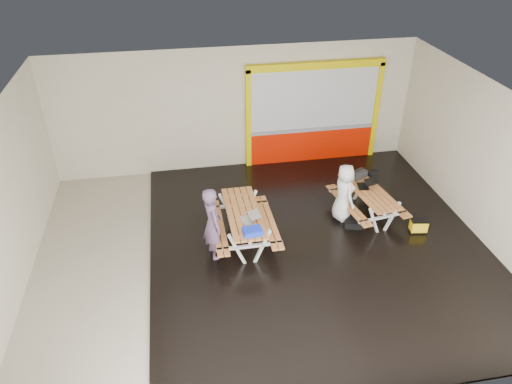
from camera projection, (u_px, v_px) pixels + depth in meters
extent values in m
cube|color=beige|center=(263.00, 251.00, 10.83)|extent=(10.00, 8.00, 0.01)
cube|color=white|center=(265.00, 104.00, 8.95)|extent=(10.00, 8.00, 0.01)
cube|color=beige|center=(236.00, 110.00, 13.22)|extent=(10.00, 0.01, 3.50)
cube|color=beige|center=(320.00, 334.00, 6.56)|extent=(10.00, 0.01, 3.50)
cube|color=beige|center=(6.00, 208.00, 9.13)|extent=(0.01, 8.00, 3.50)
cube|color=beige|center=(485.00, 163.00, 10.64)|extent=(0.01, 8.00, 3.50)
cube|color=black|center=(317.00, 243.00, 11.00)|extent=(7.50, 7.98, 0.05)
cube|color=red|center=(311.00, 145.00, 14.16)|extent=(3.60, 0.12, 1.00)
cube|color=gray|center=(312.00, 129.00, 13.88)|extent=(3.60, 0.14, 0.10)
cube|color=silver|center=(314.00, 99.00, 13.40)|extent=(3.60, 0.08, 1.72)
cube|color=#ECD902|center=(248.00, 120.00, 13.36)|extent=(0.14, 0.16, 2.90)
cube|color=#ECD902|center=(375.00, 111.00, 13.93)|extent=(0.14, 0.16, 2.90)
cube|color=#ECD902|center=(317.00, 65.00, 12.87)|extent=(3.88, 0.16, 0.20)
cube|color=#D7823F|center=(230.00, 214.00, 10.61)|extent=(0.14, 2.09, 0.04)
cube|color=#D7823F|center=(237.00, 213.00, 10.64)|extent=(0.14, 2.09, 0.04)
cube|color=#D7823F|center=(243.00, 213.00, 10.66)|extent=(0.14, 2.09, 0.04)
cube|color=#D7823F|center=(250.00, 212.00, 10.68)|extent=(0.14, 2.09, 0.04)
cube|color=#D7823F|center=(256.00, 211.00, 10.71)|extent=(0.14, 2.09, 0.04)
cube|color=white|center=(237.00, 249.00, 10.16)|extent=(0.39, 0.07, 0.84)
cube|color=white|center=(262.00, 246.00, 10.24)|extent=(0.39, 0.07, 0.84)
cube|color=white|center=(250.00, 246.00, 10.17)|extent=(1.43, 0.07, 0.06)
cube|color=white|center=(250.00, 236.00, 10.03)|extent=(0.71, 0.07, 0.06)
cube|color=white|center=(227.00, 208.00, 11.48)|extent=(0.39, 0.07, 0.84)
cube|color=white|center=(249.00, 206.00, 11.56)|extent=(0.39, 0.07, 0.84)
cube|color=white|center=(238.00, 205.00, 11.50)|extent=(1.43, 0.07, 0.06)
cube|color=white|center=(238.00, 196.00, 11.35)|extent=(0.71, 0.07, 0.06)
cube|color=white|center=(243.00, 220.00, 10.77)|extent=(0.07, 1.72, 0.06)
cube|color=#D7823F|center=(215.00, 227.00, 10.73)|extent=(0.14, 2.09, 0.04)
cube|color=#D7823F|center=(221.00, 226.00, 10.75)|extent=(0.14, 2.09, 0.04)
cube|color=#D7823F|center=(265.00, 222.00, 10.91)|extent=(0.14, 2.09, 0.04)
cube|color=#D7823F|center=(272.00, 221.00, 10.93)|extent=(0.14, 2.09, 0.04)
cube|color=#D7823F|center=(359.00, 193.00, 11.49)|extent=(0.42, 1.89, 0.04)
cube|color=#D7823F|center=(364.00, 192.00, 11.53)|extent=(0.42, 1.89, 0.04)
cube|color=#D7823F|center=(369.00, 191.00, 11.56)|extent=(0.42, 1.89, 0.04)
cube|color=#D7823F|center=(373.00, 190.00, 11.60)|extent=(0.42, 1.89, 0.04)
cube|color=#D7823F|center=(378.00, 189.00, 11.64)|extent=(0.42, 1.89, 0.04)
cube|color=white|center=(374.00, 221.00, 11.10)|extent=(0.36, 0.11, 0.76)
cube|color=white|center=(392.00, 217.00, 11.24)|extent=(0.36, 0.11, 0.76)
cube|color=white|center=(383.00, 217.00, 11.15)|extent=(1.29, 0.27, 0.06)
cube|color=white|center=(385.00, 208.00, 11.01)|extent=(0.64, 0.16, 0.06)
cube|color=white|center=(344.00, 190.00, 12.25)|extent=(0.36, 0.11, 0.76)
cube|color=white|center=(361.00, 186.00, 12.39)|extent=(0.36, 0.11, 0.76)
cube|color=white|center=(352.00, 186.00, 12.30)|extent=(1.29, 0.27, 0.06)
cube|color=white|center=(353.00, 178.00, 12.16)|extent=(0.64, 0.16, 0.06)
cube|color=white|center=(368.00, 197.00, 11.67)|extent=(0.31, 1.55, 0.06)
cube|color=#D7823F|center=(346.00, 205.00, 11.55)|extent=(0.42, 1.89, 0.04)
cube|color=#D7823F|center=(350.00, 204.00, 11.59)|extent=(0.42, 1.89, 0.04)
cube|color=#D7823F|center=(383.00, 197.00, 11.85)|extent=(0.42, 1.89, 0.04)
cube|color=#D7823F|center=(388.00, 196.00, 11.88)|extent=(0.42, 1.89, 0.04)
imported|color=#624765|center=(213.00, 224.00, 10.20)|extent=(0.54, 0.70, 1.73)
imported|color=white|center=(344.00, 193.00, 11.40)|extent=(0.58, 0.78, 1.46)
cube|color=silver|center=(248.00, 220.00, 10.36)|extent=(0.29, 0.38, 0.02)
cube|color=silver|center=(254.00, 215.00, 10.33)|extent=(0.27, 0.38, 0.07)
cube|color=silver|center=(254.00, 215.00, 10.33)|extent=(0.23, 0.33, 0.06)
cube|color=black|center=(363.00, 186.00, 11.69)|extent=(0.30, 0.38, 0.02)
cube|color=black|center=(370.00, 182.00, 11.63)|extent=(0.28, 0.38, 0.07)
cube|color=silver|center=(369.00, 182.00, 11.63)|extent=(0.24, 0.33, 0.06)
cube|color=#1733D1|center=(253.00, 231.00, 9.95)|extent=(0.42, 0.32, 0.12)
cube|color=black|center=(359.00, 175.00, 12.01)|extent=(0.46, 0.37, 0.18)
cylinder|color=black|center=(359.00, 170.00, 11.93)|extent=(0.29, 0.16, 0.02)
cube|color=black|center=(373.00, 178.00, 12.20)|extent=(0.30, 0.26, 0.36)
cylinder|color=black|center=(374.00, 172.00, 12.10)|extent=(0.22, 0.22, 0.09)
cube|color=black|center=(353.00, 223.00, 11.49)|extent=(0.49, 0.41, 0.16)
cube|color=black|center=(417.00, 231.00, 11.33)|extent=(0.43, 0.31, 0.04)
cube|color=yellow|center=(419.00, 226.00, 11.26)|extent=(0.41, 0.29, 0.30)
cube|color=black|center=(420.00, 220.00, 11.17)|extent=(0.43, 0.31, 0.03)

